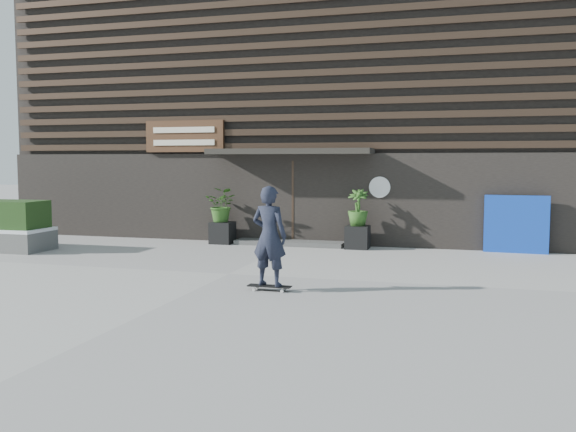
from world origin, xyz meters
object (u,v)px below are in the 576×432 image
(planter_pot_left, at_px, (222,233))
(planter_pot_right, at_px, (358,237))
(blue_tarp, at_px, (516,224))
(skateboarder, at_px, (269,236))

(planter_pot_left, xyz_separation_m, planter_pot_right, (3.80, 0.00, 0.00))
(blue_tarp, height_order, skateboarder, skateboarder)
(planter_pot_left, distance_m, skateboarder, 6.62)
(planter_pot_left, bearing_deg, planter_pot_right, 0.00)
(blue_tarp, bearing_deg, skateboarder, -123.54)
(planter_pot_left, bearing_deg, blue_tarp, 2.22)
(planter_pot_left, relative_size, skateboarder, 0.32)
(planter_pot_left, xyz_separation_m, blue_tarp, (7.73, 0.30, 0.42))
(blue_tarp, relative_size, skateboarder, 0.83)
(planter_pot_left, distance_m, blue_tarp, 7.75)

